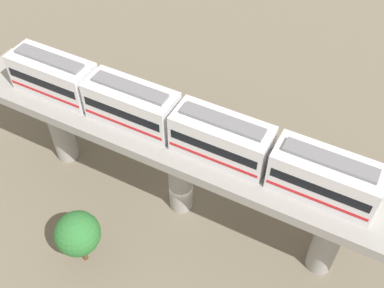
% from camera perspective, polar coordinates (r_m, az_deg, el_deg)
% --- Properties ---
extents(ground_plane, '(120.00, 120.00, 0.00)m').
position_cam_1_polar(ground_plane, '(38.45, -1.34, -7.41)').
color(ground_plane, '#706654').
extents(viaduct, '(5.20, 35.80, 7.94)m').
position_cam_1_polar(viaduct, '(33.59, -1.52, -1.32)').
color(viaduct, '#999691').
rests_on(viaduct, ground).
extents(train, '(2.64, 27.45, 3.24)m').
position_cam_1_polar(train, '(31.31, -2.13, 2.86)').
color(train, silver).
rests_on(train, viaduct).
extents(parked_car_red, '(2.73, 4.50, 1.76)m').
position_cam_1_polar(parked_car_red, '(45.04, -6.13, 4.13)').
color(parked_car_red, red).
rests_on(parked_car_red, ground).
extents(parked_car_white, '(2.04, 4.30, 1.76)m').
position_cam_1_polar(parked_car_white, '(39.68, 19.17, -7.05)').
color(parked_car_white, white).
rests_on(parked_car_white, ground).
extents(parked_car_black, '(2.21, 4.36, 1.76)m').
position_cam_1_polar(parked_car_black, '(43.71, 1.16, 2.81)').
color(parked_car_black, black).
rests_on(parked_car_black, ground).
extents(tree_near_viaduct, '(2.51, 2.51, 4.69)m').
position_cam_1_polar(tree_near_viaduct, '(43.78, -12.25, 6.33)').
color(tree_near_viaduct, brown).
rests_on(tree_near_viaduct, ground).
extents(tree_mid_lot, '(3.26, 3.26, 5.11)m').
position_cam_1_polar(tree_mid_lot, '(33.76, -13.96, -10.72)').
color(tree_mid_lot, brown).
rests_on(tree_mid_lot, ground).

